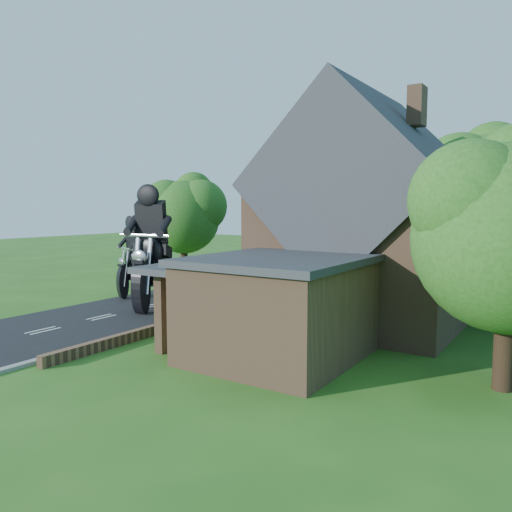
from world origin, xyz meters
The scene contains 17 objects.
ground centered at (0.00, 0.00, 0.00)m, with size 120.00×120.00×0.00m, color #295A19.
road centered at (0.00, 0.00, 0.01)m, with size 7.00×80.00×0.02m, color black.
kerb centered at (3.65, 0.00, 0.06)m, with size 0.30×80.00×0.12m, color gray.
garden_wall centered at (4.30, 5.00, 0.20)m, with size 0.30×22.00×0.40m, color brown.
house centered at (10.49, 6.00, 4.34)m, with size 9.54×8.64×10.24m.
annex centered at (9.87, -0.80, 1.77)m, with size 7.05×5.94×3.44m.
tree_behind_house centered at (14.18, 16.14, 6.23)m, with size 7.81×7.20×10.08m.
tree_behind_left centered at (8.16, 17.13, 5.73)m, with size 6.94×6.40×9.16m.
tree_far_road centered at (-6.86, 14.11, 4.84)m, with size 6.08×5.60×7.84m.
shrub_a centered at (5.30, -1.00, 0.55)m, with size 0.90×0.90×1.10m, color #113811.
shrub_b centered at (5.30, 1.50, 0.55)m, with size 0.90×0.90×1.10m, color #113811.
shrub_c centered at (5.30, 4.00, 0.55)m, with size 0.90×0.90×1.10m, color #113811.
shrub_d centered at (5.30, 9.00, 0.55)m, with size 0.90×0.90×1.10m, color #113811.
shrub_e centered at (5.30, 11.50, 0.55)m, with size 0.90×0.90×1.10m, color #113811.
shrub_f centered at (5.30, 14.00, 0.55)m, with size 0.90×0.90×1.10m, color #113811.
motorcycle_lead centered at (0.98, 2.34, 0.93)m, with size 0.50×1.99×1.85m, color black, non-canonical shape.
motorcycle_follow centered at (-2.55, 4.39, 0.69)m, with size 0.38×1.48×1.38m, color black, non-canonical shape.
Camera 1 is at (18.39, -15.09, 5.07)m, focal length 35.00 mm.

